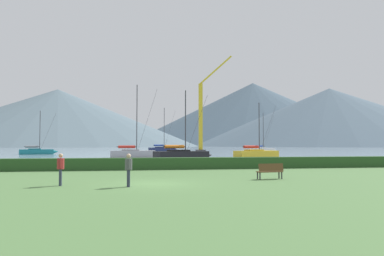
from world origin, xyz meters
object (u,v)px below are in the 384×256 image
object	(u,v)px
sailboat_slip_6	(182,155)
person_standing_walker	(129,167)
sailboat_slip_3	(134,153)
person_seated_viewer	(61,167)
sailboat_slip_2	(262,150)
sailboat_slip_4	(37,151)
dock_crane	(202,120)
sailboat_slip_9	(257,153)
sailboat_slip_8	(162,149)
park_bench_near_path	(270,170)

from	to	relation	value
sailboat_slip_6	person_standing_walker	size ratio (longest dim) A/B	5.68
sailboat_slip_3	person_standing_walker	distance (m)	39.09
person_seated_viewer	person_standing_walker	world-z (taller)	same
sailboat_slip_2	person_standing_walker	world-z (taller)	sailboat_slip_2
sailboat_slip_4	dock_crane	world-z (taller)	dock_crane
sailboat_slip_3	person_standing_walker	xyz separation A→B (m)	(-0.35, -39.09, 0.30)
person_seated_viewer	sailboat_slip_4	bearing A→B (deg)	96.59
sailboat_slip_2	person_seated_viewer	distance (m)	77.09
sailboat_slip_4	person_standing_walker	world-z (taller)	sailboat_slip_4
person_standing_walker	dock_crane	bearing A→B (deg)	68.19
sailboat_slip_9	dock_crane	size ratio (longest dim) A/B	0.38
sailboat_slip_8	sailboat_slip_6	bearing A→B (deg)	-110.09
sailboat_slip_3	dock_crane	xyz separation A→B (m)	(15.20, 22.47, 6.75)
sailboat_slip_3	person_standing_walker	size ratio (longest dim) A/B	6.93
sailboat_slip_6	person_standing_walker	xyz separation A→B (m)	(-6.75, -29.94, 0.29)
sailboat_slip_6	park_bench_near_path	size ratio (longest dim) A/B	5.67
park_bench_near_path	sailboat_slip_3	bearing A→B (deg)	95.85
sailboat_slip_8	sailboat_slip_4	bearing A→B (deg)	-160.25
sailboat_slip_6	sailboat_slip_8	size ratio (longest dim) A/B	0.78
sailboat_slip_6	sailboat_slip_9	xyz separation A→B (m)	(12.26, 5.05, -0.04)
sailboat_slip_8	park_bench_near_path	bearing A→B (deg)	-108.28
person_standing_walker	person_seated_viewer	bearing A→B (deg)	155.48
sailboat_slip_3	park_bench_near_path	distance (m)	37.42
sailboat_slip_9	sailboat_slip_3	bearing A→B (deg)	150.80
sailboat_slip_4	sailboat_slip_6	size ratio (longest dim) A/B	0.94
sailboat_slip_6	sailboat_slip_9	size ratio (longest dim) A/B	1.10
person_seated_viewer	person_standing_walker	size ratio (longest dim) A/B	1.00
sailboat_slip_3	sailboat_slip_9	size ratio (longest dim) A/B	1.35
sailboat_slip_4	sailboat_slip_8	xyz separation A→B (m)	(27.13, 21.33, 0.09)
sailboat_slip_2	park_bench_near_path	world-z (taller)	sailboat_slip_2
sailboat_slip_6	sailboat_slip_8	bearing A→B (deg)	71.10
person_seated_viewer	sailboat_slip_8	bearing A→B (deg)	73.38
sailboat_slip_2	person_standing_walker	bearing A→B (deg)	-120.30
park_bench_near_path	person_standing_walker	size ratio (longest dim) A/B	1.00
sailboat_slip_2	person_standing_walker	size ratio (longest dim) A/B	6.08
sailboat_slip_6	sailboat_slip_2	bearing A→B (deg)	39.64
sailboat_slip_2	sailboat_slip_8	size ratio (longest dim) A/B	0.84
sailboat_slip_3	sailboat_slip_6	world-z (taller)	sailboat_slip_3
sailboat_slip_4	sailboat_slip_9	size ratio (longest dim) A/B	1.04
park_bench_near_path	person_seated_viewer	distance (m)	11.96
person_standing_walker	dock_crane	size ratio (longest dim) A/B	0.07
sailboat_slip_9	person_standing_walker	xyz separation A→B (m)	(-19.01, -34.99, 0.32)
sailboat_slip_4	park_bench_near_path	distance (m)	62.97
sailboat_slip_6	person_seated_viewer	bearing A→B (deg)	-126.66
park_bench_near_path	sailboat_slip_8	bearing A→B (deg)	83.54
sailboat_slip_3	person_seated_viewer	world-z (taller)	sailboat_slip_3
sailboat_slip_4	park_bench_near_path	world-z (taller)	sailboat_slip_4
sailboat_slip_4	person_seated_viewer	size ratio (longest dim) A/B	5.37
sailboat_slip_8	sailboat_slip_3	bearing A→B (deg)	-119.17
dock_crane	sailboat_slip_4	bearing A→B (deg)	-176.22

